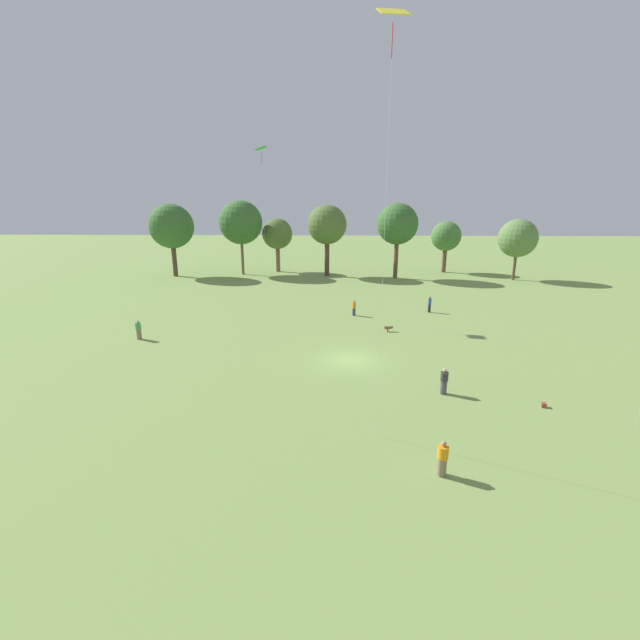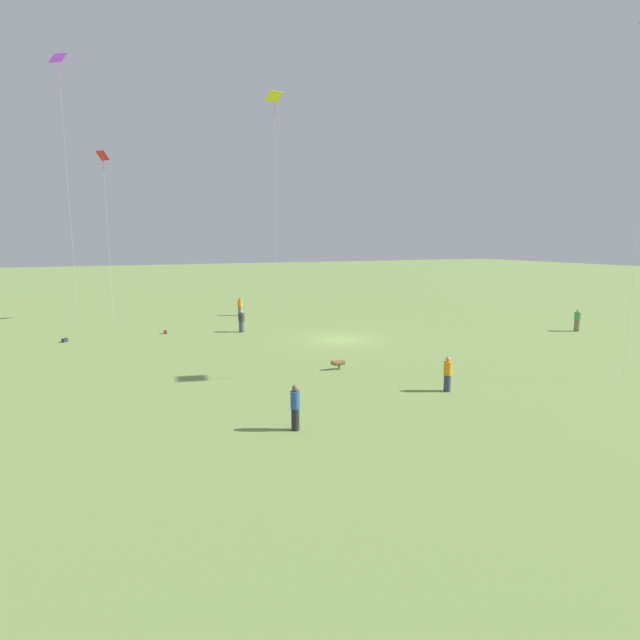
{
  "view_description": "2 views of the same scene",
  "coord_description": "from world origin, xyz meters",
  "px_view_note": "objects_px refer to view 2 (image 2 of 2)",
  "views": [
    {
      "loc": [
        -1.29,
        -30.63,
        11.75
      ],
      "look_at": [
        -2.46,
        5.01,
        1.75
      ],
      "focal_mm": 24.0,
      "sensor_mm": 36.0,
      "label": 1
    },
    {
      "loc": [
        15.45,
        31.36,
        7.0
      ],
      "look_at": [
        2.94,
        3.1,
        2.05
      ],
      "focal_mm": 28.0,
      "sensor_mm": 36.0,
      "label": 2
    }
  ],
  "objects_px": {
    "person_3": "(240,307)",
    "kite_2": "(59,70)",
    "person_4": "(295,407)",
    "picnic_bag_1": "(65,340)",
    "dog_0": "(338,363)",
    "picnic_bag_0": "(165,332)",
    "kite_3": "(103,165)",
    "person_0": "(241,322)",
    "kite_4": "(274,105)",
    "person_2": "(448,374)",
    "person_1": "(577,320)"
  },
  "relations": [
    {
      "from": "person_3",
      "to": "kite_2",
      "type": "height_order",
      "value": "kite_2"
    },
    {
      "from": "person_4",
      "to": "picnic_bag_1",
      "type": "relative_size",
      "value": 3.95
    },
    {
      "from": "person_3",
      "to": "dog_0",
      "type": "relative_size",
      "value": 2.03
    },
    {
      "from": "dog_0",
      "to": "picnic_bag_1",
      "type": "xyz_separation_m",
      "value": [
        14.11,
        -14.43,
        -0.24
      ]
    },
    {
      "from": "person_3",
      "to": "picnic_bag_0",
      "type": "height_order",
      "value": "person_3"
    },
    {
      "from": "kite_2",
      "to": "dog_0",
      "type": "distance_m",
      "value": 32.76
    },
    {
      "from": "kite_3",
      "to": "picnic_bag_1",
      "type": "height_order",
      "value": "kite_3"
    },
    {
      "from": "kite_3",
      "to": "picnic_bag_0",
      "type": "relative_size",
      "value": 37.69
    },
    {
      "from": "kite_3",
      "to": "picnic_bag_0",
      "type": "bearing_deg",
      "value": -125.42
    },
    {
      "from": "person_0",
      "to": "kite_4",
      "type": "distance_m",
      "value": 18.81
    },
    {
      "from": "person_4",
      "to": "kite_2",
      "type": "distance_m",
      "value": 36.3
    },
    {
      "from": "kite_3",
      "to": "picnic_bag_1",
      "type": "bearing_deg",
      "value": 134.73
    },
    {
      "from": "person_0",
      "to": "dog_0",
      "type": "distance_m",
      "value": 13.32
    },
    {
      "from": "person_2",
      "to": "kite_2",
      "type": "bearing_deg",
      "value": -87.17
    },
    {
      "from": "person_0",
      "to": "kite_3",
      "type": "xyz_separation_m",
      "value": [
        8.99,
        -4.31,
        11.65
      ]
    },
    {
      "from": "person_2",
      "to": "dog_0",
      "type": "distance_m",
      "value": 6.39
    },
    {
      "from": "person_0",
      "to": "person_3",
      "type": "height_order",
      "value": "person_0"
    },
    {
      "from": "kite_2",
      "to": "kite_4",
      "type": "relative_size",
      "value": 1.11
    },
    {
      "from": "kite_4",
      "to": "person_4",
      "type": "bearing_deg",
      "value": 108.97
    },
    {
      "from": "kite_4",
      "to": "picnic_bag_0",
      "type": "bearing_deg",
      "value": 55.73
    },
    {
      "from": "kite_2",
      "to": "picnic_bag_0",
      "type": "bearing_deg",
      "value": 28.46
    },
    {
      "from": "dog_0",
      "to": "kite_2",
      "type": "bearing_deg",
      "value": 28.03
    },
    {
      "from": "kite_3",
      "to": "kite_2",
      "type": "bearing_deg",
      "value": 30.36
    },
    {
      "from": "person_2",
      "to": "person_4",
      "type": "bearing_deg",
      "value": -16.34
    },
    {
      "from": "person_1",
      "to": "person_3",
      "type": "distance_m",
      "value": 28.68
    },
    {
      "from": "person_4",
      "to": "kite_2",
      "type": "relative_size",
      "value": 0.08
    },
    {
      "from": "person_2",
      "to": "person_4",
      "type": "height_order",
      "value": "person_4"
    },
    {
      "from": "person_1",
      "to": "person_3",
      "type": "height_order",
      "value": "person_1"
    },
    {
      "from": "picnic_bag_0",
      "to": "person_3",
      "type": "bearing_deg",
      "value": -138.52
    },
    {
      "from": "picnic_bag_1",
      "to": "person_2",
      "type": "bearing_deg",
      "value": 130.39
    },
    {
      "from": "kite_2",
      "to": "kite_4",
      "type": "bearing_deg",
      "value": 65.4
    },
    {
      "from": "person_1",
      "to": "person_4",
      "type": "distance_m",
      "value": 29.29
    },
    {
      "from": "person_0",
      "to": "dog_0",
      "type": "height_order",
      "value": "person_0"
    },
    {
      "from": "kite_2",
      "to": "kite_3",
      "type": "relative_size",
      "value": 1.59
    },
    {
      "from": "person_3",
      "to": "kite_3",
      "type": "relative_size",
      "value": 0.12
    },
    {
      "from": "person_2",
      "to": "person_4",
      "type": "relative_size",
      "value": 0.96
    },
    {
      "from": "person_4",
      "to": "picnic_bag_1",
      "type": "xyz_separation_m",
      "value": [
        8.83,
        -21.72,
        -0.75
      ]
    },
    {
      "from": "kite_3",
      "to": "dog_0",
      "type": "bearing_deg",
      "value": -146.49
    },
    {
      "from": "person_1",
      "to": "person_3",
      "type": "bearing_deg",
      "value": -35.22
    },
    {
      "from": "person_1",
      "to": "kite_2",
      "type": "height_order",
      "value": "kite_2"
    },
    {
      "from": "person_4",
      "to": "kite_4",
      "type": "distance_m",
      "value": 32.05
    },
    {
      "from": "kite_4",
      "to": "picnic_bag_0",
      "type": "height_order",
      "value": "kite_4"
    },
    {
      "from": "kite_4",
      "to": "dog_0",
      "type": "distance_m",
      "value": 25.82
    },
    {
      "from": "dog_0",
      "to": "picnic_bag_0",
      "type": "xyz_separation_m",
      "value": [
        7.32,
        -14.83,
        -0.24
      ]
    },
    {
      "from": "person_0",
      "to": "person_1",
      "type": "xyz_separation_m",
      "value": [
        -23.98,
        10.21,
        0.02
      ]
    },
    {
      "from": "person_1",
      "to": "kite_2",
      "type": "distance_m",
      "value": 44.91
    },
    {
      "from": "person_2",
      "to": "kite_4",
      "type": "bearing_deg",
      "value": -117.32
    },
    {
      "from": "person_1",
      "to": "kite_4",
      "type": "bearing_deg",
      "value": -33.45
    },
    {
      "from": "person_1",
      "to": "picnic_bag_1",
      "type": "bearing_deg",
      "value": -12.41
    },
    {
      "from": "person_0",
      "to": "kite_2",
      "type": "distance_m",
      "value": 24.36
    }
  ]
}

